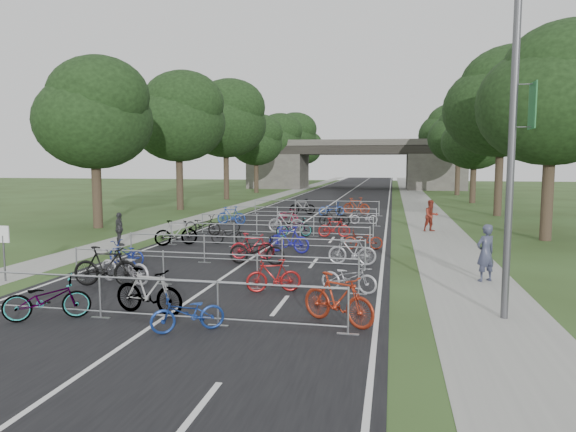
# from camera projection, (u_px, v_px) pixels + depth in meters

# --- Properties ---
(ground) EXTENTS (200.00, 200.00, 0.00)m
(ground) POSITION_uv_depth(u_px,v_px,m) (158.00, 322.00, 12.45)
(ground) COLOR #2E401B
(ground) RESTS_ON ground
(road) EXTENTS (11.00, 140.00, 0.01)m
(road) POSITION_uv_depth(u_px,v_px,m) (345.00, 195.00, 61.17)
(road) COLOR black
(road) RESTS_ON ground
(sidewalk_right) EXTENTS (3.00, 140.00, 0.01)m
(sidewalk_right) POSITION_uv_depth(u_px,v_px,m) (414.00, 196.00, 59.58)
(sidewalk_right) COLOR gray
(sidewalk_right) RESTS_ON ground
(sidewalk_left) EXTENTS (2.00, 140.00, 0.01)m
(sidewalk_left) POSITION_uv_depth(u_px,v_px,m) (284.00, 194.00, 62.66)
(sidewalk_left) COLOR gray
(sidewalk_left) RESTS_ON ground
(lane_markings) EXTENTS (0.12, 140.00, 0.00)m
(lane_markings) POSITION_uv_depth(u_px,v_px,m) (345.00, 195.00, 61.17)
(lane_markings) COLOR silver
(lane_markings) RESTS_ON ground
(overpass_bridge) EXTENTS (31.00, 8.00, 7.05)m
(overpass_bridge) POSITION_uv_depth(u_px,v_px,m) (355.00, 164.00, 75.42)
(overpass_bridge) COLOR #45413D
(overpass_bridge) RESTS_ON ground
(lamppost) EXTENTS (0.61, 0.65, 8.21)m
(lamppost) POSITION_uv_depth(u_px,v_px,m) (513.00, 145.00, 12.29)
(lamppost) COLOR #4C4C51
(lamppost) RESTS_ON ground
(park_sign) EXTENTS (0.45, 0.06, 1.83)m
(park_sign) POSITION_uv_depth(u_px,v_px,m) (3.00, 243.00, 16.59)
(park_sign) COLOR #4C4C51
(park_sign) RESTS_ON ground
(tree_left_0) EXTENTS (6.72, 6.72, 10.25)m
(tree_left_0) POSITION_uv_depth(u_px,v_px,m) (95.00, 116.00, 29.55)
(tree_left_0) COLOR #33261C
(tree_left_0) RESTS_ON ground
(tree_right_0) EXTENTS (7.17, 7.17, 10.93)m
(tree_right_0) POSITION_uv_depth(u_px,v_px,m) (555.00, 98.00, 24.64)
(tree_right_0) COLOR #33261C
(tree_right_0) RESTS_ON ground
(tree_left_1) EXTENTS (7.56, 7.56, 11.53)m
(tree_left_1) POSITION_uv_depth(u_px,v_px,m) (179.00, 119.00, 41.16)
(tree_left_1) COLOR #33261C
(tree_left_1) RESTS_ON ground
(tree_right_1) EXTENTS (8.18, 8.18, 12.47)m
(tree_right_1) POSITION_uv_depth(u_px,v_px,m) (504.00, 105.00, 36.23)
(tree_right_1) COLOR #33261C
(tree_right_1) RESTS_ON ground
(tree_left_2) EXTENTS (8.40, 8.40, 12.81)m
(tree_left_2) POSITION_uv_depth(u_px,v_px,m) (226.00, 121.00, 52.77)
(tree_left_2) COLOR #33261C
(tree_left_2) RESTS_ON ground
(tree_right_2) EXTENTS (6.16, 6.16, 9.39)m
(tree_right_2) POSITION_uv_depth(u_px,v_px,m) (476.00, 140.00, 48.13)
(tree_right_2) COLOR #33261C
(tree_right_2) RESTS_ON ground
(tree_left_3) EXTENTS (6.72, 6.72, 10.25)m
(tree_left_3) POSITION_uv_depth(u_px,v_px,m) (257.00, 141.00, 64.63)
(tree_left_3) COLOR #33261C
(tree_left_3) RESTS_ON ground
(tree_right_3) EXTENTS (7.17, 7.17, 10.93)m
(tree_right_3) POSITION_uv_depth(u_px,v_px,m) (460.00, 136.00, 59.72)
(tree_right_3) COLOR #33261C
(tree_right_3) RESTS_ON ground
(tree_left_4) EXTENTS (7.56, 7.56, 11.53)m
(tree_left_4) POSITION_uv_depth(u_px,v_px,m) (278.00, 139.00, 76.24)
(tree_left_4) COLOR #33261C
(tree_left_4) RESTS_ON ground
(tree_right_4) EXTENTS (8.18, 8.18, 12.47)m
(tree_right_4) POSITION_uv_depth(u_px,v_px,m) (449.00, 133.00, 71.31)
(tree_right_4) COLOR #33261C
(tree_right_4) RESTS_ON ground
(tree_left_5) EXTENTS (8.40, 8.40, 12.81)m
(tree_left_5) POSITION_uv_depth(u_px,v_px,m) (293.00, 137.00, 87.85)
(tree_left_5) COLOR #33261C
(tree_left_5) RESTS_ON ground
(tree_right_5) EXTENTS (6.16, 6.16, 9.39)m
(tree_right_5) POSITION_uv_depth(u_px,v_px,m) (441.00, 149.00, 83.21)
(tree_right_5) COLOR #33261C
(tree_right_5) RESTS_ON ground
(tree_left_6) EXTENTS (6.72, 6.72, 10.25)m
(tree_left_6) POSITION_uv_depth(u_px,v_px,m) (305.00, 149.00, 99.71)
(tree_left_6) COLOR #33261C
(tree_left_6) RESTS_ON ground
(tree_right_6) EXTENTS (7.17, 7.17, 10.93)m
(tree_right_6) POSITION_uv_depth(u_px,v_px,m) (435.00, 146.00, 94.80)
(tree_right_6) COLOR #33261C
(tree_right_6) RESTS_ON ground
(barrier_row_0) EXTENTS (9.70, 0.08, 1.10)m
(barrier_row_0) POSITION_uv_depth(u_px,v_px,m) (157.00, 300.00, 12.39)
(barrier_row_0) COLOR #9FA1A6
(barrier_row_0) RESTS_ON ground
(barrier_row_1) EXTENTS (9.70, 0.08, 1.10)m
(barrier_row_1) POSITION_uv_depth(u_px,v_px,m) (209.00, 270.00, 15.90)
(barrier_row_1) COLOR #9FA1A6
(barrier_row_1) RESTS_ON ground
(barrier_row_2) EXTENTS (9.70, 0.08, 1.10)m
(barrier_row_2) POSITION_uv_depth(u_px,v_px,m) (243.00, 250.00, 19.40)
(barrier_row_2) COLOR #9FA1A6
(barrier_row_2) RESTS_ON ground
(barrier_row_3) EXTENTS (9.70, 0.08, 1.10)m
(barrier_row_3) POSITION_uv_depth(u_px,v_px,m) (267.00, 236.00, 23.11)
(barrier_row_3) COLOR #9FA1A6
(barrier_row_3) RESTS_ON ground
(barrier_row_4) EXTENTS (9.70, 0.08, 1.10)m
(barrier_row_4) POSITION_uv_depth(u_px,v_px,m) (285.00, 225.00, 27.01)
(barrier_row_4) COLOR #9FA1A6
(barrier_row_4) RESTS_ON ground
(barrier_row_5) EXTENTS (9.70, 0.08, 1.10)m
(barrier_row_5) POSITION_uv_depth(u_px,v_px,m) (301.00, 216.00, 31.88)
(barrier_row_5) COLOR #9FA1A6
(barrier_row_5) RESTS_ON ground
(barrier_row_6) EXTENTS (9.70, 0.08, 1.10)m
(barrier_row_6) POSITION_uv_depth(u_px,v_px,m) (316.00, 207.00, 37.72)
(barrier_row_6) COLOR #9FA1A6
(barrier_row_6) RESTS_ON ground
(bike_0) EXTENTS (2.11, 1.60, 1.06)m
(bike_0) POSITION_uv_depth(u_px,v_px,m) (47.00, 299.00, 12.54)
(bike_0) COLOR #9FA1A6
(bike_0) RESTS_ON ground
(bike_1) EXTENTS (2.04, 0.86, 1.19)m
(bike_1) POSITION_uv_depth(u_px,v_px,m) (149.00, 292.00, 13.01)
(bike_1) COLOR #9FA1A6
(bike_1) RESTS_ON ground
(bike_2) EXTENTS (1.75, 1.38, 0.89)m
(bike_2) POSITION_uv_depth(u_px,v_px,m) (188.00, 313.00, 11.66)
(bike_2) COLOR navy
(bike_2) RESTS_ON ground
(bike_3) EXTENTS (2.05, 1.51, 1.22)m
(bike_3) POSITION_uv_depth(u_px,v_px,m) (338.00, 299.00, 12.20)
(bike_3) COLOR maroon
(bike_3) RESTS_ON ground
(bike_4) EXTENTS (2.15, 0.85, 1.26)m
(bike_4) POSITION_uv_depth(u_px,v_px,m) (106.00, 267.00, 15.96)
(bike_4) COLOR black
(bike_4) RESTS_ON ground
(bike_5) EXTENTS (2.22, 1.33, 1.10)m
(bike_5) POSITION_uv_depth(u_px,v_px,m) (124.00, 267.00, 16.33)
(bike_5) COLOR #B1AFB7
(bike_5) RESTS_ON ground
(bike_6) EXTENTS (1.71, 0.97, 0.99)m
(bike_6) POSITION_uv_depth(u_px,v_px,m) (274.00, 276.00, 15.23)
(bike_6) COLOR maroon
(bike_6) RESTS_ON ground
(bike_7) EXTENTS (1.81, 0.97, 0.90)m
(bike_7) POSITION_uv_depth(u_px,v_px,m) (349.00, 278.00, 15.24)
(bike_7) COLOR #A5A5AD
(bike_7) RESTS_ON ground
(bike_8) EXTENTS (1.82, 1.03, 0.90)m
(bike_8) POSITION_uv_depth(u_px,v_px,m) (126.00, 253.00, 19.35)
(bike_8) COLOR navy
(bike_8) RESTS_ON ground
(bike_9) EXTENTS (1.82, 0.77, 1.06)m
(bike_9) POSITION_uv_depth(u_px,v_px,m) (253.00, 246.00, 20.37)
(bike_9) COLOR maroon
(bike_9) RESTS_ON ground
(bike_10) EXTENTS (2.17, 0.80, 1.13)m
(bike_10) POSITION_uv_depth(u_px,v_px,m) (257.00, 250.00, 19.35)
(bike_10) COLOR black
(bike_10) RESTS_ON ground
(bike_11) EXTENTS (1.82, 0.54, 1.09)m
(bike_11) POSITION_uv_depth(u_px,v_px,m) (352.00, 251.00, 19.26)
(bike_11) COLOR #97989E
(bike_11) RESTS_ON ground
(bike_12) EXTENTS (1.97, 1.51, 1.18)m
(bike_12) POSITION_uv_depth(u_px,v_px,m) (176.00, 233.00, 23.81)
(bike_12) COLOR #9FA1A6
(bike_12) RESTS_ON ground
(bike_13) EXTENTS (1.85, 0.81, 0.94)m
(bike_13) POSITION_uv_depth(u_px,v_px,m) (230.00, 234.00, 24.25)
(bike_13) COLOR black
(bike_13) RESTS_ON ground
(bike_14) EXTENTS (1.99, 0.99, 1.15)m
(bike_14) POSITION_uv_depth(u_px,v_px,m) (289.00, 240.00, 21.89)
(bike_14) COLOR #1E1C9B
(bike_14) RESTS_ON ground
(bike_15) EXTENTS (1.75, 0.79, 0.89)m
(bike_15) POSITION_uv_depth(u_px,v_px,m) (363.00, 240.00, 22.71)
(bike_15) COLOR maroon
(bike_15) RESTS_ON ground
(bike_16) EXTENTS (2.18, 0.98, 1.11)m
(bike_16) POSITION_uv_depth(u_px,v_px,m) (202.00, 225.00, 27.11)
(bike_16) COLOR black
(bike_16) RESTS_ON ground
(bike_17) EXTENTS (2.07, 0.71, 1.22)m
(bike_17) POSITION_uv_depth(u_px,v_px,m) (286.00, 222.00, 28.02)
(bike_17) COLOR #929399
(bike_17) RESTS_ON ground
(bike_18) EXTENTS (2.00, 1.35, 1.00)m
(bike_18) POSITION_uv_depth(u_px,v_px,m) (294.00, 227.00, 26.58)
(bike_18) COLOR #9FA1A6
(bike_18) RESTS_ON ground
(bike_19) EXTENTS (1.71, 0.71, 1.00)m
(bike_19) POSITION_uv_depth(u_px,v_px,m) (334.00, 228.00, 26.42)
(bike_19) COLOR maroon
(bike_19) RESTS_ON ground
(bike_20) EXTENTS (1.93, 0.69, 1.14)m
(bike_20) POSITION_uv_depth(u_px,v_px,m) (231.00, 216.00, 31.83)
(bike_20) COLOR navy
(bike_20) RESTS_ON ground
(bike_21) EXTENTS (1.80, 1.37, 0.91)m
(bike_21) POSITION_uv_depth(u_px,v_px,m) (288.00, 216.00, 32.73)
(bike_21) COLOR maroon
(bike_21) RESTS_ON ground
(bike_22) EXTENTS (1.87, 0.53, 1.13)m
(bike_22) POSITION_uv_depth(u_px,v_px,m) (334.00, 218.00, 30.73)
(bike_22) COLOR black
(bike_22) RESTS_ON ground
(bike_23) EXTENTS (1.77, 0.86, 0.89)m
(bike_23) POSITION_uv_depth(u_px,v_px,m) (364.00, 217.00, 31.96)
(bike_23) COLOR gray
(bike_23) RESTS_ON ground
(bike_25) EXTENTS (1.94, 0.77, 1.13)m
(bike_25) POSITION_uv_depth(u_px,v_px,m) (302.00, 207.00, 38.12)
(bike_25) COLOR #9FA1A6
(bike_25) RESTS_ON ground
(bike_26) EXTENTS (2.03, 1.42, 1.01)m
(bike_26) POSITION_uv_depth(u_px,v_px,m) (331.00, 209.00, 37.20)
(bike_26) COLOR #1B3B96
(bike_26) RESTS_ON ground
(bike_27) EXTENTS (2.17, 1.21, 1.25)m
(bike_27) POSITION_uv_depth(u_px,v_px,m) (357.00, 206.00, 38.13)
(bike_27) COLOR maroon
(bike_27) RESTS_ON ground
(pedestrian_a) EXTENTS (0.82, 0.74, 1.87)m
(pedestrian_a) POSITION_uv_depth(u_px,v_px,m) (486.00, 253.00, 16.59)
(pedestrian_a) COLOR #34384E
(pedestrian_a) RESTS_ON ground
(pedestrian_b) EXTENTS (1.06, 0.97, 1.76)m
(pedestrian_b) POSITION_uv_depth(u_px,v_px,m) (431.00, 216.00, 28.61)
(pedestrian_b) COLOR maroon
(pedestrian_b) RESTS_ON ground
(pedestrian_c) EXTENTS (0.92, 0.91, 1.56)m
(pedestrian_c) POSITION_uv_depth(u_px,v_px,m) (119.00, 229.00, 23.65)
(pedestrian_c) COLOR #292A2C
(pedestrian_c) RESTS_ON ground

